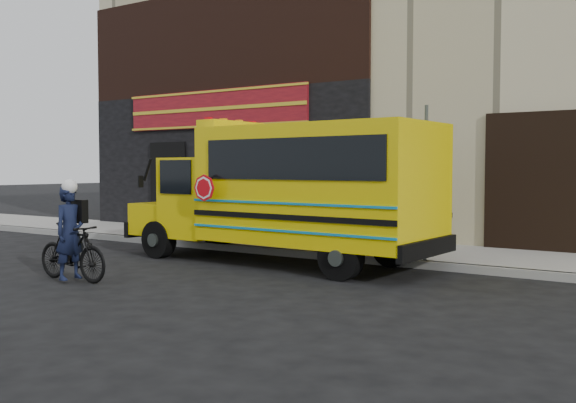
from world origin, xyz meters
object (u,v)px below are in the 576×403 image
Objects in this scene: bicycle at (72,252)px; cyclist at (70,235)px; school_bus at (291,189)px; sign_pole at (425,178)px.

cyclist reaches higher than bicycle.
sign_pole is (2.39, 1.09, 0.22)m from school_bus.
sign_pole reaches higher than cyclist.
school_bus is 2.63m from sign_pole.
cyclist is at bearing -132.62° from sign_pole.
school_bus is 4.41× the size of cyclist.
sign_pole is 1.98× the size of cyclist.
school_bus is at bearing -155.45° from sign_pole.
cyclist is at bearing -140.02° from bicycle.
school_bus reaches higher than bicycle.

